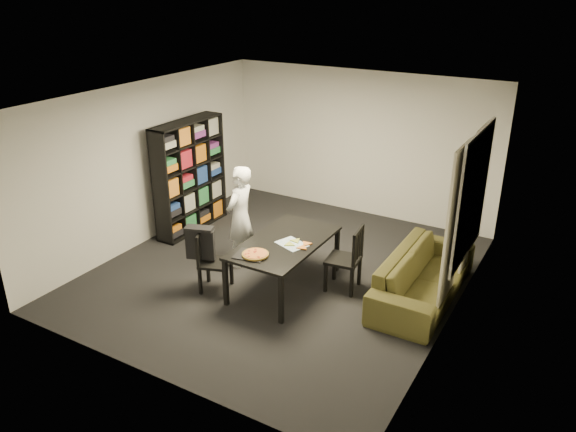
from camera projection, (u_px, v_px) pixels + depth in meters
The scene contains 16 objects.
room at pixel (281, 190), 7.86m from camera, with size 5.01×5.51×2.61m.
window_pane at pixel (473, 195), 7.11m from camera, with size 0.02×1.40×1.60m, color black.
window_frame at pixel (473, 195), 7.11m from camera, with size 0.03×1.52×1.72m, color white.
curtain_left at pixel (453, 234), 6.87m from camera, with size 0.03×0.70×2.25m, color beige.
curtain_right at pixel (473, 206), 7.70m from camera, with size 0.03×0.70×2.25m, color beige.
bookshelf at pixel (190, 176), 9.47m from camera, with size 0.35×1.50×1.90m, color black.
dining_table at pixel (284, 245), 7.71m from camera, with size 0.95×1.70×0.71m.
chair_left at pixel (209, 257), 7.73m from camera, with size 0.51×0.51×0.87m.
chair_right at pixel (350, 255), 7.69m from camera, with size 0.49×0.49×0.94m.
draped_jacket at pixel (200, 242), 7.66m from camera, with size 0.42×0.29×0.48m.
person at pixel (240, 216), 8.31m from camera, with size 0.57×0.37×1.56m, color white.
baking_tray at pixel (251, 255), 7.29m from camera, with size 0.40×0.32×0.01m, color black.
pepperoni_pizza at pixel (255, 254), 7.27m from camera, with size 0.35×0.35×0.03m.
kitchen_towel at pixel (292, 244), 7.60m from camera, with size 0.40×0.30×0.01m, color silver.
pizza_slices at pixel (298, 244), 7.58m from camera, with size 0.37×0.31×0.01m, color #E2C646, non-canonical shape.
sofa at pixel (424, 276), 7.60m from camera, with size 2.19×0.86×0.64m, color #413D1A.
Camera 1 is at (3.79, -6.32, 4.05)m, focal length 35.00 mm.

